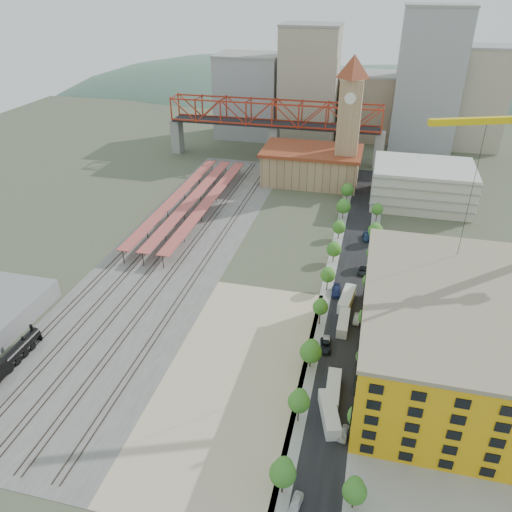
% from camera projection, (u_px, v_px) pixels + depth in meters
% --- Properties ---
extents(ground, '(400.00, 400.00, 0.00)m').
position_uv_depth(ground, '(283.00, 295.00, 127.65)').
color(ground, '#474C38').
rests_on(ground, ground).
extents(ballast_strip, '(36.00, 165.00, 0.06)m').
position_uv_depth(ballast_strip, '(177.00, 247.00, 149.90)').
color(ballast_strip, '#605E59').
rests_on(ballast_strip, ground).
extents(dirt_lot, '(28.00, 67.00, 0.06)m').
position_uv_depth(dirt_lot, '(235.00, 376.00, 101.82)').
color(dirt_lot, tan).
rests_on(dirt_lot, ground).
extents(street_asphalt, '(12.00, 170.00, 0.06)m').
position_uv_depth(street_asphalt, '(351.00, 273.00, 137.01)').
color(street_asphalt, black).
rests_on(street_asphalt, ground).
extents(sidewalk_west, '(3.00, 170.00, 0.04)m').
position_uv_depth(sidewalk_west, '(331.00, 271.00, 138.15)').
color(sidewalk_west, gray).
rests_on(sidewalk_west, ground).
extents(sidewalk_east, '(3.00, 170.00, 0.04)m').
position_uv_depth(sidewalk_east, '(371.00, 275.00, 135.87)').
color(sidewalk_east, gray).
rests_on(sidewalk_east, ground).
extents(construction_pad, '(50.00, 90.00, 0.06)m').
position_uv_depth(construction_pad, '(482.00, 378.00, 101.39)').
color(construction_pad, gray).
rests_on(construction_pad, ground).
extents(rail_tracks, '(26.56, 160.00, 0.18)m').
position_uv_depth(rail_tracks, '(171.00, 246.00, 150.22)').
color(rail_tracks, '#382B23').
rests_on(rail_tracks, ground).
extents(platform_canopies, '(16.00, 80.00, 4.12)m').
position_uv_depth(platform_canopies, '(192.00, 199.00, 172.25)').
color(platform_canopies, '#BC5448').
rests_on(platform_canopies, ground).
extents(station_hall, '(38.00, 24.00, 13.10)m').
position_uv_depth(station_hall, '(311.00, 165.00, 194.77)').
color(station_hall, tan).
rests_on(station_hall, ground).
extents(clock_tower, '(12.00, 12.00, 52.00)m').
position_uv_depth(clock_tower, '(350.00, 111.00, 179.55)').
color(clock_tower, tan).
rests_on(clock_tower, ground).
extents(parking_garage, '(34.00, 26.00, 14.00)m').
position_uv_depth(parking_garage, '(422.00, 184.00, 175.96)').
color(parking_garage, silver).
rests_on(parking_garage, ground).
extents(truss_bridge, '(94.00, 9.60, 25.60)m').
position_uv_depth(truss_bridge, '(274.00, 117.00, 212.37)').
color(truss_bridge, gray).
rests_on(truss_bridge, ground).
extents(construction_building, '(44.60, 50.60, 18.80)m').
position_uv_depth(construction_building, '(476.00, 339.00, 97.41)').
color(construction_building, '#FCB015').
rests_on(construction_building, ground).
extents(street_trees, '(15.40, 124.40, 8.00)m').
position_uv_depth(street_trees, '(348.00, 293.00, 128.57)').
color(street_trees, '#377021').
rests_on(street_trees, ground).
extents(skyline, '(133.00, 46.00, 60.00)m').
position_uv_depth(skyline, '(358.00, 93.00, 235.26)').
color(skyline, '#9EA0A3').
rests_on(skyline, ground).
extents(distant_hills, '(647.00, 264.00, 227.00)m').
position_uv_depth(distant_hills, '(405.00, 204.00, 377.27)').
color(distant_hills, '#4C6B59').
rests_on(distant_hills, ground).
extents(locomotive, '(2.79, 21.56, 5.39)m').
position_uv_depth(locomotive, '(9.00, 360.00, 103.04)').
color(locomotive, black).
rests_on(locomotive, ground).
extents(site_trailer_a, '(5.32, 10.49, 2.78)m').
position_uv_depth(site_trailer_a, '(329.00, 414.00, 91.25)').
color(site_trailer_a, silver).
rests_on(site_trailer_a, ground).
extents(site_trailer_b, '(2.90, 10.06, 2.74)m').
position_uv_depth(site_trailer_b, '(333.00, 390.00, 96.45)').
color(site_trailer_b, silver).
rests_on(site_trailer_b, ground).
extents(site_trailer_c, '(2.45, 9.24, 2.53)m').
position_uv_depth(site_trailer_c, '(343.00, 323.00, 115.40)').
color(site_trailer_c, silver).
rests_on(site_trailer_c, ground).
extents(site_trailer_d, '(3.94, 10.61, 2.83)m').
position_uv_depth(site_trailer_d, '(347.00, 299.00, 123.52)').
color(site_trailer_d, silver).
rests_on(site_trailer_d, ground).
extents(car_0, '(2.22, 4.37, 1.43)m').
position_uv_depth(car_0, '(296.00, 504.00, 76.45)').
color(car_0, silver).
rests_on(car_0, ground).
extents(car_1, '(2.00, 4.26, 1.35)m').
position_uv_depth(car_1, '(326.00, 342.00, 110.31)').
color(car_1, '#A7A8AD').
rests_on(car_1, ground).
extents(car_2, '(2.98, 5.55, 1.48)m').
position_uv_depth(car_2, '(326.00, 346.00, 108.98)').
color(car_2, black).
rests_on(car_2, ground).
extents(car_3, '(2.54, 5.62, 1.60)m').
position_uv_depth(car_3, '(336.00, 291.00, 127.77)').
color(car_3, navy).
rests_on(car_3, ground).
extents(car_4, '(2.20, 4.19, 1.36)m').
position_uv_depth(car_4, '(344.00, 434.00, 88.15)').
color(car_4, silver).
rests_on(car_4, ground).
extents(car_5, '(1.81, 4.48, 1.45)m').
position_uv_depth(car_5, '(357.00, 319.00, 117.50)').
color(car_5, '#A8A8AE').
rests_on(car_5, ground).
extents(car_6, '(2.81, 4.96, 1.31)m').
position_uv_depth(car_6, '(362.00, 271.00, 136.60)').
color(car_6, black).
rests_on(car_6, ground).
extents(car_7, '(2.62, 5.63, 1.59)m').
position_uv_depth(car_7, '(366.00, 237.00, 154.16)').
color(car_7, navy).
rests_on(car_7, ground).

